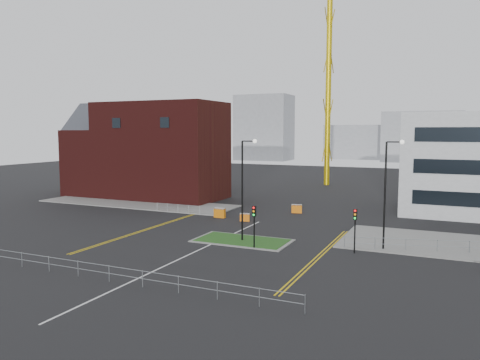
# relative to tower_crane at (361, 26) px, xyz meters

# --- Properties ---
(ground) EXTENTS (200.00, 200.00, 0.00)m
(ground) POSITION_rel_tower_crane_xyz_m (-3.59, -54.89, -28.03)
(ground) COLOR black
(ground) RESTS_ON ground
(pavement_left) EXTENTS (28.00, 8.00, 0.12)m
(pavement_left) POSITION_rel_tower_crane_xyz_m (-23.59, -32.89, -27.97)
(pavement_left) COLOR slate
(pavement_left) RESTS_ON ground
(island_kerb) EXTENTS (8.60, 4.60, 0.08)m
(island_kerb) POSITION_rel_tower_crane_xyz_m (-1.59, -46.89, -27.99)
(island_kerb) COLOR slate
(island_kerb) RESTS_ON ground
(grass_island) EXTENTS (8.00, 4.00, 0.12)m
(grass_island) POSITION_rel_tower_crane_xyz_m (-1.59, -46.89, -27.97)
(grass_island) COLOR #1E4B19
(grass_island) RESTS_ON ground
(brick_building) EXTENTS (24.20, 10.07, 14.24)m
(brick_building) POSITION_rel_tower_crane_xyz_m (-26.57, -26.89, -21.18)
(brick_building) COLOR #431210
(brick_building) RESTS_ON ground
(tower_crane) EXTENTS (53.01, 2.11, 40.81)m
(tower_crane) POSITION_rel_tower_crane_xyz_m (0.00, 0.00, 0.00)
(tower_crane) COLOR gold
(tower_crane) RESTS_ON ground
(streetlamp_island) EXTENTS (1.46, 0.36, 9.18)m
(streetlamp_island) POSITION_rel_tower_crane_xyz_m (-1.38, -46.89, -22.62)
(streetlamp_island) COLOR black
(streetlamp_island) RESTS_ON ground
(streetlamp_right_near) EXTENTS (1.46, 0.36, 9.18)m
(streetlamp_right_near) POSITION_rel_tower_crane_xyz_m (10.62, -44.89, -22.62)
(streetlamp_right_near) COLOR black
(streetlamp_right_near) RESTS_ON ground
(traffic_light_island) EXTENTS (0.28, 0.33, 3.65)m
(traffic_light_island) POSITION_rel_tower_crane_xyz_m (0.41, -48.91, -25.46)
(traffic_light_island) COLOR black
(traffic_light_island) RESTS_ON ground
(traffic_light_right) EXTENTS (0.28, 0.33, 3.65)m
(traffic_light_right) POSITION_rel_tower_crane_xyz_m (8.41, -46.91, -25.46)
(traffic_light_right) COLOR black
(traffic_light_right) RESTS_ON ground
(railing_front) EXTENTS (24.05, 0.05, 1.10)m
(railing_front) POSITION_rel_tower_crane_xyz_m (-3.59, -60.89, -27.25)
(railing_front) COLOR gray
(railing_front) RESTS_ON ground
(railing_left) EXTENTS (6.05, 0.05, 1.10)m
(railing_left) POSITION_rel_tower_crane_xyz_m (-14.59, -36.89, -27.29)
(railing_left) COLOR gray
(railing_left) RESTS_ON ground
(railing_right) EXTENTS (19.05, 5.05, 1.10)m
(railing_right) POSITION_rel_tower_crane_xyz_m (16.91, -43.39, -27.25)
(railing_right) COLOR gray
(railing_right) RESTS_ON ground
(centre_line) EXTENTS (0.15, 30.00, 0.01)m
(centre_line) POSITION_rel_tower_crane_xyz_m (-3.59, -52.89, -28.03)
(centre_line) COLOR silver
(centre_line) RESTS_ON ground
(yellow_left_a) EXTENTS (0.12, 24.00, 0.01)m
(yellow_left_a) POSITION_rel_tower_crane_xyz_m (-12.59, -44.89, -28.03)
(yellow_left_a) COLOR gold
(yellow_left_a) RESTS_ON ground
(yellow_left_b) EXTENTS (0.12, 24.00, 0.01)m
(yellow_left_b) POSITION_rel_tower_crane_xyz_m (-12.29, -44.89, -28.03)
(yellow_left_b) COLOR gold
(yellow_left_b) RESTS_ON ground
(yellow_right_a) EXTENTS (0.12, 20.00, 0.01)m
(yellow_right_a) POSITION_rel_tower_crane_xyz_m (5.91, -48.89, -28.03)
(yellow_right_a) COLOR gold
(yellow_right_a) RESTS_ON ground
(yellow_right_b) EXTENTS (0.12, 20.00, 0.01)m
(yellow_right_b) POSITION_rel_tower_crane_xyz_m (6.21, -48.89, -28.03)
(yellow_right_b) COLOR gold
(yellow_right_b) RESTS_ON ground
(skyline_a) EXTENTS (18.00, 12.00, 22.00)m
(skyline_a) POSITION_rel_tower_crane_xyz_m (-43.59, 65.11, -17.03)
(skyline_a) COLOR gray
(skyline_a) RESTS_ON ground
(skyline_b) EXTENTS (24.00, 12.00, 16.00)m
(skyline_b) POSITION_rel_tower_crane_xyz_m (6.41, 75.11, -20.03)
(skyline_b) COLOR gray
(skyline_b) RESTS_ON ground
(skyline_d) EXTENTS (30.00, 12.00, 12.00)m
(skyline_d) POSITION_rel_tower_crane_xyz_m (-11.59, 85.11, -22.03)
(skyline_d) COLOR gray
(skyline_d) RESTS_ON ground
(barrier_left) EXTENTS (1.34, 0.46, 1.12)m
(barrier_left) POSITION_rel_tower_crane_xyz_m (-8.64, -37.49, -27.42)
(barrier_left) COLOR orange
(barrier_left) RESTS_ON ground
(barrier_mid) EXTENTS (1.10, 0.65, 0.88)m
(barrier_mid) POSITION_rel_tower_crane_xyz_m (-5.16, -38.26, -27.55)
(barrier_mid) COLOR orange
(barrier_mid) RESTS_ON ground
(barrier_right) EXTENTS (1.30, 0.70, 1.04)m
(barrier_right) POSITION_rel_tower_crane_xyz_m (-1.53, -30.89, -27.47)
(barrier_right) COLOR orange
(barrier_right) RESTS_ON ground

